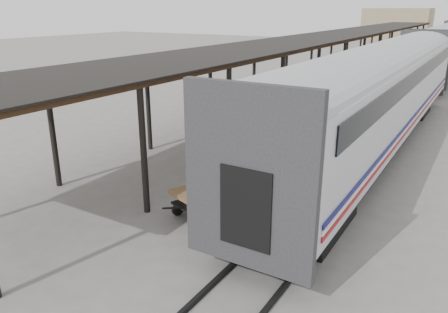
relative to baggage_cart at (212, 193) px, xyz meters
name	(u,v)px	position (x,y,z in m)	size (l,w,h in m)	color
ground	(218,198)	(-0.41, 0.98, -0.65)	(160.00, 160.00, 0.00)	slate
train	(445,47)	(2.78, 34.77, 2.04)	(3.45, 76.01, 4.01)	silver
canopy	(342,35)	(-3.81, 24.98, 3.36)	(4.90, 64.30, 4.15)	#422B19
rails	(441,76)	(2.79, 34.98, -0.59)	(1.54, 150.00, 0.12)	black
building_left	(397,24)	(-10.41, 82.98, 2.35)	(12.00, 8.00, 6.00)	tan
baggage_cart	(212,193)	(0.00, 0.00, 0.00)	(1.97, 2.68, 0.86)	brown
suitcase_stack	(219,177)	(0.01, 0.38, 0.39)	(1.41, 1.16, 0.45)	#323234
luggage_tug	(342,86)	(-2.57, 21.83, -0.11)	(0.92, 1.38, 1.17)	maroon
porter	(207,170)	(0.25, -0.65, 1.00)	(0.57, 0.38, 1.57)	navy
pedestrian	(309,89)	(-3.45, 17.36, 0.29)	(1.10, 0.46, 1.87)	black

